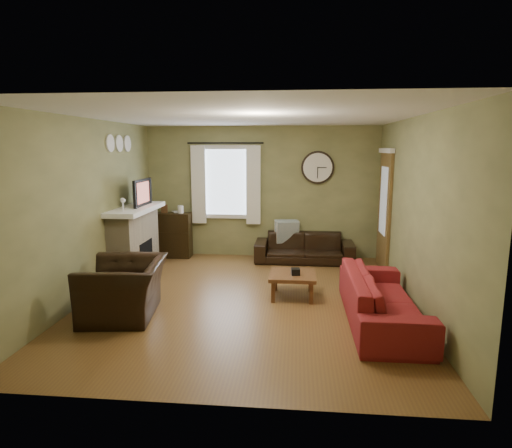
# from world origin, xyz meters

# --- Properties ---
(floor) EXTENTS (4.60, 5.20, 0.00)m
(floor) POSITION_xyz_m (0.00, 0.00, 0.00)
(floor) COLOR brown
(floor) RESTS_ON ground
(ceiling) EXTENTS (4.60, 5.20, 0.00)m
(ceiling) POSITION_xyz_m (0.00, 0.00, 2.60)
(ceiling) COLOR white
(ceiling) RESTS_ON ground
(wall_left) EXTENTS (0.00, 5.20, 2.60)m
(wall_left) POSITION_xyz_m (-2.30, 0.00, 1.30)
(wall_left) COLOR olive
(wall_left) RESTS_ON ground
(wall_right) EXTENTS (0.00, 5.20, 2.60)m
(wall_right) POSITION_xyz_m (2.30, 0.00, 1.30)
(wall_right) COLOR olive
(wall_right) RESTS_ON ground
(wall_back) EXTENTS (4.60, 0.00, 2.60)m
(wall_back) POSITION_xyz_m (0.00, 2.60, 1.30)
(wall_back) COLOR olive
(wall_back) RESTS_ON ground
(wall_front) EXTENTS (4.60, 0.00, 2.60)m
(wall_front) POSITION_xyz_m (0.00, -2.60, 1.30)
(wall_front) COLOR olive
(wall_front) RESTS_ON ground
(fireplace) EXTENTS (0.40, 1.40, 1.10)m
(fireplace) POSITION_xyz_m (-2.10, 1.15, 0.55)
(fireplace) COLOR tan
(fireplace) RESTS_ON floor
(firebox) EXTENTS (0.04, 0.60, 0.55)m
(firebox) POSITION_xyz_m (-1.91, 1.15, 0.30)
(firebox) COLOR black
(firebox) RESTS_ON fireplace
(mantel) EXTENTS (0.58, 1.60, 0.08)m
(mantel) POSITION_xyz_m (-2.07, 1.15, 1.14)
(mantel) COLOR white
(mantel) RESTS_ON fireplace
(tv) EXTENTS (0.08, 0.60, 0.35)m
(tv) POSITION_xyz_m (-2.05, 1.30, 1.35)
(tv) COLOR black
(tv) RESTS_ON mantel
(tv_screen) EXTENTS (0.02, 0.62, 0.36)m
(tv_screen) POSITION_xyz_m (-1.97, 1.30, 1.41)
(tv_screen) COLOR #994C3F
(tv_screen) RESTS_ON mantel
(medallion_left) EXTENTS (0.28, 0.28, 0.03)m
(medallion_left) POSITION_xyz_m (-2.28, 0.80, 2.25)
(medallion_left) COLOR white
(medallion_left) RESTS_ON wall_left
(medallion_mid) EXTENTS (0.28, 0.28, 0.03)m
(medallion_mid) POSITION_xyz_m (-2.28, 1.15, 2.25)
(medallion_mid) COLOR white
(medallion_mid) RESTS_ON wall_left
(medallion_right) EXTENTS (0.28, 0.28, 0.03)m
(medallion_right) POSITION_xyz_m (-2.28, 1.50, 2.25)
(medallion_right) COLOR white
(medallion_right) RESTS_ON wall_left
(window_pane) EXTENTS (1.00, 0.02, 1.30)m
(window_pane) POSITION_xyz_m (-0.70, 2.58, 1.50)
(window_pane) COLOR silver
(window_pane) RESTS_ON wall_back
(curtain_rod) EXTENTS (0.03, 0.03, 1.50)m
(curtain_rod) POSITION_xyz_m (-0.70, 2.48, 2.27)
(curtain_rod) COLOR black
(curtain_rod) RESTS_ON wall_back
(curtain_left) EXTENTS (0.28, 0.04, 1.55)m
(curtain_left) POSITION_xyz_m (-1.25, 2.48, 1.45)
(curtain_left) COLOR white
(curtain_left) RESTS_ON wall_back
(curtain_right) EXTENTS (0.28, 0.04, 1.55)m
(curtain_right) POSITION_xyz_m (-0.15, 2.48, 1.45)
(curtain_right) COLOR white
(curtain_right) RESTS_ON wall_back
(wall_clock) EXTENTS (0.64, 0.06, 0.64)m
(wall_clock) POSITION_xyz_m (1.10, 2.55, 1.80)
(wall_clock) COLOR white
(wall_clock) RESTS_ON wall_back
(door) EXTENTS (0.05, 0.90, 2.10)m
(door) POSITION_xyz_m (2.27, 1.85, 1.05)
(door) COLOR brown
(door) RESTS_ON floor
(bookshelf) EXTENTS (0.76, 0.32, 0.90)m
(bookshelf) POSITION_xyz_m (-1.78, 2.32, 0.45)
(bookshelf) COLOR black
(bookshelf) RESTS_ON floor
(book) EXTENTS (0.24, 0.26, 0.02)m
(book) POSITION_xyz_m (-1.76, 2.37, 0.96)
(book) COLOR #55331B
(book) RESTS_ON bookshelf
(sofa_brown) EXTENTS (1.89, 0.74, 0.55)m
(sofa_brown) POSITION_xyz_m (0.86, 2.21, 0.28)
(sofa_brown) COLOR black
(sofa_brown) RESTS_ON floor
(pillow_left) EXTENTS (0.46, 0.23, 0.44)m
(pillow_left) POSITION_xyz_m (0.54, 2.37, 0.55)
(pillow_left) COLOR gray
(pillow_left) RESTS_ON sofa_brown
(pillow_right) EXTENTS (0.46, 0.20, 0.45)m
(pillow_right) POSITION_xyz_m (0.50, 2.44, 0.55)
(pillow_right) COLOR gray
(pillow_right) RESTS_ON sofa_brown
(sofa_red) EXTENTS (0.84, 2.15, 0.63)m
(sofa_red) POSITION_xyz_m (1.79, -0.64, 0.31)
(sofa_red) COLOR maroon
(sofa_red) RESTS_ON floor
(armchair) EXTENTS (1.12, 1.24, 0.73)m
(armchair) POSITION_xyz_m (-1.52, -0.74, 0.37)
(armchair) COLOR black
(armchair) RESTS_ON floor
(coffee_table) EXTENTS (0.68, 0.68, 0.36)m
(coffee_table) POSITION_xyz_m (0.66, 0.19, 0.18)
(coffee_table) COLOR #55331B
(coffee_table) RESTS_ON floor
(tissue_box) EXTENTS (0.14, 0.14, 0.09)m
(tissue_box) POSITION_xyz_m (0.70, 0.13, 0.40)
(tissue_box) COLOR black
(tissue_box) RESTS_ON coffee_table
(wine_glass_a) EXTENTS (0.07, 0.07, 0.21)m
(wine_glass_a) POSITION_xyz_m (-2.05, 0.61, 1.29)
(wine_glass_a) COLOR white
(wine_glass_a) RESTS_ON mantel
(wine_glass_b) EXTENTS (0.07, 0.07, 0.20)m
(wine_glass_b) POSITION_xyz_m (-2.05, 0.65, 1.28)
(wine_glass_b) COLOR white
(wine_glass_b) RESTS_ON mantel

